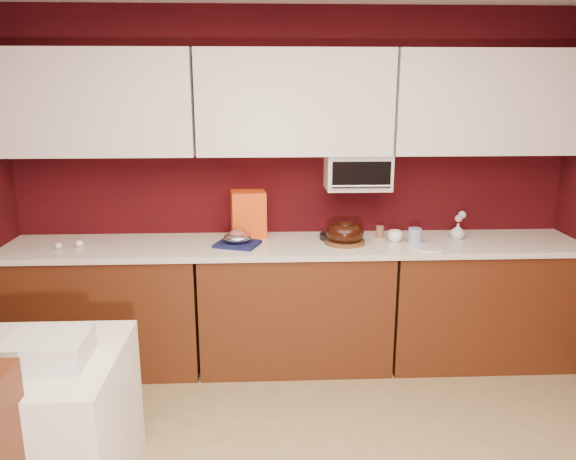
# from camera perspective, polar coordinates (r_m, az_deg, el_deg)

# --- Properties ---
(wall_back) EXTENTS (4.00, 0.02, 2.50)m
(wall_back) POSITION_cam_1_polar(r_m,az_deg,el_deg) (4.12, 0.49, 4.53)
(wall_back) COLOR #36070A
(wall_back) RESTS_ON floor
(base_cabinet_left) EXTENTS (1.31, 0.58, 0.86)m
(base_cabinet_left) POSITION_cam_1_polar(r_m,az_deg,el_deg) (4.20, -17.96, -7.68)
(base_cabinet_left) COLOR #4F240F
(base_cabinet_left) RESTS_ON floor
(base_cabinet_center) EXTENTS (1.31, 0.58, 0.86)m
(base_cabinet_center) POSITION_cam_1_polar(r_m,az_deg,el_deg) (4.05, 0.71, -7.74)
(base_cabinet_center) COLOR #4F240F
(base_cabinet_center) RESTS_ON floor
(base_cabinet_right) EXTENTS (1.31, 0.58, 0.86)m
(base_cabinet_right) POSITION_cam_1_polar(r_m,az_deg,el_deg) (4.34, 18.73, -7.03)
(base_cabinet_right) COLOR #4F240F
(base_cabinet_right) RESTS_ON floor
(countertop) EXTENTS (4.00, 0.62, 0.04)m
(countertop) POSITION_cam_1_polar(r_m,az_deg,el_deg) (3.91, 0.73, -1.61)
(countertop) COLOR silver
(countertop) RESTS_ON base_cabinet_center
(upper_cabinet_left) EXTENTS (1.31, 0.33, 0.70)m
(upper_cabinet_left) POSITION_cam_1_polar(r_m,az_deg,el_deg) (4.05, -19.00, 12.12)
(upper_cabinet_left) COLOR white
(upper_cabinet_left) RESTS_ON wall_back
(upper_cabinet_center) EXTENTS (1.31, 0.33, 0.70)m
(upper_cabinet_center) POSITION_cam_1_polar(r_m,az_deg,el_deg) (3.90, 0.65, 12.82)
(upper_cabinet_center) COLOR white
(upper_cabinet_center) RESTS_ON wall_back
(upper_cabinet_right) EXTENTS (1.31, 0.33, 0.70)m
(upper_cabinet_right) POSITION_cam_1_polar(r_m,az_deg,el_deg) (4.19, 19.60, 12.13)
(upper_cabinet_right) COLOR white
(upper_cabinet_right) RESTS_ON wall_back
(toaster_oven) EXTENTS (0.45, 0.30, 0.25)m
(toaster_oven) POSITION_cam_1_polar(r_m,az_deg,el_deg) (4.01, 7.08, 5.95)
(toaster_oven) COLOR white
(toaster_oven) RESTS_ON upper_cabinet_center
(toaster_oven_door) EXTENTS (0.40, 0.02, 0.18)m
(toaster_oven_door) POSITION_cam_1_polar(r_m,az_deg,el_deg) (3.86, 7.47, 5.59)
(toaster_oven_door) COLOR black
(toaster_oven_door) RESTS_ON toaster_oven
(toaster_oven_handle) EXTENTS (0.42, 0.02, 0.02)m
(toaster_oven_handle) POSITION_cam_1_polar(r_m,az_deg,el_deg) (3.85, 7.47, 4.46)
(toaster_oven_handle) COLOR silver
(toaster_oven_handle) RESTS_ON toaster_oven
(dining_table) EXTENTS (1.00, 0.80, 0.75)m
(dining_table) POSITION_cam_1_polar(r_m,az_deg,el_deg) (3.11, -25.74, -17.74)
(dining_table) COLOR white
(dining_table) RESTS_ON floor
(cake_base) EXTENTS (0.33, 0.33, 0.03)m
(cake_base) POSITION_cam_1_polar(r_m,az_deg,el_deg) (3.91, 5.78, -1.18)
(cake_base) COLOR brown
(cake_base) RESTS_ON countertop
(bundt_cake) EXTENTS (0.29, 0.29, 0.11)m
(bundt_cake) POSITION_cam_1_polar(r_m,az_deg,el_deg) (3.89, 5.81, -0.23)
(bundt_cake) COLOR black
(bundt_cake) RESTS_ON cake_base
(navy_towel) EXTENTS (0.34, 0.31, 0.02)m
(navy_towel) POSITION_cam_1_polar(r_m,az_deg,el_deg) (3.85, -5.15, -1.42)
(navy_towel) COLOR #121847
(navy_towel) RESTS_ON countertop
(foil_ham_nest) EXTENTS (0.24, 0.22, 0.07)m
(foil_ham_nest) POSITION_cam_1_polar(r_m,az_deg,el_deg) (3.84, -5.16, -0.78)
(foil_ham_nest) COLOR silver
(foil_ham_nest) RESTS_ON navy_towel
(roasted_ham) EXTENTS (0.13, 0.12, 0.07)m
(roasted_ham) POSITION_cam_1_polar(r_m,az_deg,el_deg) (3.84, -5.17, -0.42)
(roasted_ham) COLOR #9D4E47
(roasted_ham) RESTS_ON foil_ham_nest
(pandoro_box) EXTENTS (0.26, 0.24, 0.33)m
(pandoro_box) POSITION_cam_1_polar(r_m,az_deg,el_deg) (4.07, -4.04, 1.68)
(pandoro_box) COLOR red
(pandoro_box) RESTS_ON countertop
(dark_pan) EXTENTS (0.25, 0.25, 0.04)m
(dark_pan) POSITION_cam_1_polar(r_m,az_deg,el_deg) (4.01, 4.77, -0.64)
(dark_pan) COLOR black
(dark_pan) RESTS_ON countertop
(coffee_mug) EXTENTS (0.12, 0.12, 0.10)m
(coffee_mug) POSITION_cam_1_polar(r_m,az_deg,el_deg) (3.99, 10.81, -0.52)
(coffee_mug) COLOR white
(coffee_mug) RESTS_ON countertop
(blue_jar) EXTENTS (0.10, 0.10, 0.11)m
(blue_jar) POSITION_cam_1_polar(r_m,az_deg,el_deg) (3.98, 12.76, -0.58)
(blue_jar) COLOR #1B3A98
(blue_jar) RESTS_ON countertop
(flower_vase) EXTENTS (0.10, 0.10, 0.13)m
(flower_vase) POSITION_cam_1_polar(r_m,az_deg,el_deg) (4.17, 16.86, -0.01)
(flower_vase) COLOR silver
(flower_vase) RESTS_ON countertop
(flower_pink) EXTENTS (0.05, 0.05, 0.05)m
(flower_pink) POSITION_cam_1_polar(r_m,az_deg,el_deg) (4.15, 16.94, 1.12)
(flower_pink) COLOR pink
(flower_pink) RESTS_ON flower_vase
(flower_blue) EXTENTS (0.05, 0.05, 0.05)m
(flower_blue) POSITION_cam_1_polar(r_m,az_deg,el_deg) (4.18, 17.26, 1.48)
(flower_blue) COLOR #90C7E7
(flower_blue) RESTS_ON flower_vase
(china_plate) EXTENTS (0.25, 0.25, 0.01)m
(china_plate) POSITION_cam_1_polar(r_m,az_deg,el_deg) (3.89, 13.98, -1.70)
(china_plate) COLOR white
(china_plate) RESTS_ON countertop
(amber_bottle) EXTENTS (0.04, 0.04, 0.10)m
(amber_bottle) POSITION_cam_1_polar(r_m,az_deg,el_deg) (4.12, 6.38, 0.16)
(amber_bottle) COLOR brown
(amber_bottle) RESTS_ON countertop
(paper_cup) EXTENTS (0.06, 0.06, 0.08)m
(paper_cup) POSITION_cam_1_polar(r_m,az_deg,el_deg) (4.09, 9.32, -0.17)
(paper_cup) COLOR brown
(paper_cup) RESTS_ON countertop
(egg_left) EXTENTS (0.06, 0.05, 0.04)m
(egg_left) POSITION_cam_1_polar(r_m,az_deg,el_deg) (4.07, -22.30, -1.49)
(egg_left) COLOR silver
(egg_left) RESTS_ON countertop
(egg_right) EXTENTS (0.07, 0.06, 0.04)m
(egg_right) POSITION_cam_1_polar(r_m,az_deg,el_deg) (4.06, -20.44, -1.29)
(egg_right) COLOR white
(egg_right) RESTS_ON countertop
(newspaper_stack) EXTENTS (0.36, 0.30, 0.13)m
(newspaper_stack) POSITION_cam_1_polar(r_m,az_deg,el_deg) (2.79, -23.23, -11.06)
(newspaper_stack) COLOR silver
(newspaper_stack) RESTS_ON dining_table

